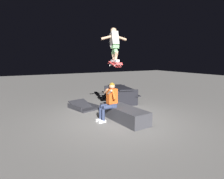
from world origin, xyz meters
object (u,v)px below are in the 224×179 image
at_px(ledge_box_main, 124,114).
at_px(picnic_table_back, 120,92).
at_px(skateboard, 115,64).
at_px(person_sitting_on_ledge, 109,100).
at_px(kicker_ramp, 83,107).
at_px(skater_airborne, 114,43).

distance_m(ledge_box_main, picnic_table_back, 2.62).
height_order(skateboard, picnic_table_back, skateboard).
bearing_deg(skateboard, picnic_table_back, -35.92).
height_order(ledge_box_main, person_sitting_on_ledge, person_sitting_on_ledge).
bearing_deg(person_sitting_on_ledge, ledge_box_main, -119.95).
bearing_deg(skateboard, ledge_box_main, -145.52).
height_order(ledge_box_main, kicker_ramp, ledge_box_main).
xyz_separation_m(person_sitting_on_ledge, kicker_ramp, (1.82, 0.27, -0.64)).
height_order(person_sitting_on_ledge, skater_airborne, skater_airborne).
bearing_deg(ledge_box_main, skater_airborne, 28.32).
bearing_deg(person_sitting_on_ledge, skater_airborne, -68.70).
xyz_separation_m(ledge_box_main, kicker_ramp, (2.06, 0.69, -0.16)).
bearing_deg(ledge_box_main, kicker_ramp, 18.52).
bearing_deg(ledge_box_main, skateboard, 34.48).
height_order(person_sitting_on_ledge, skateboard, skateboard).
distance_m(kicker_ramp, picnic_table_back, 2.01).
height_order(kicker_ramp, picnic_table_back, picnic_table_back).
xyz_separation_m(ledge_box_main, skater_airborne, (0.33, 0.18, 2.35)).
xyz_separation_m(skater_airborne, picnic_table_back, (1.94, -1.44, -2.08)).
distance_m(person_sitting_on_ledge, picnic_table_back, 2.64).
bearing_deg(skater_airborne, skateboard, 168.49).
bearing_deg(skater_airborne, kicker_ramp, 16.46).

